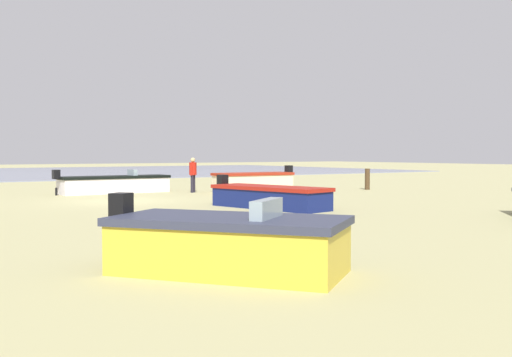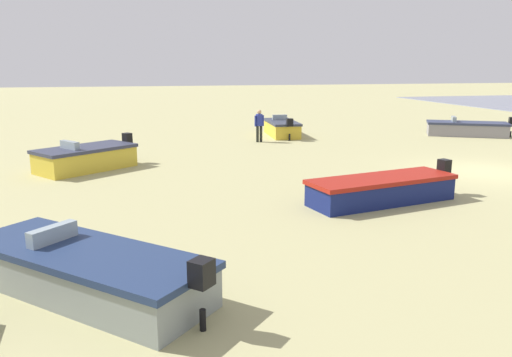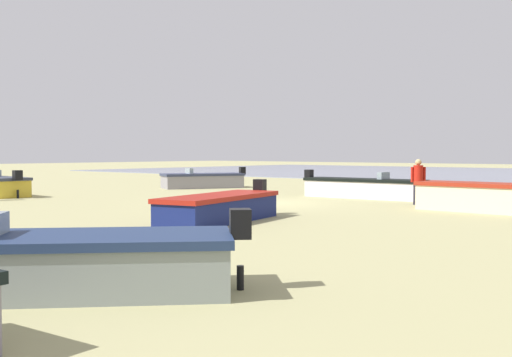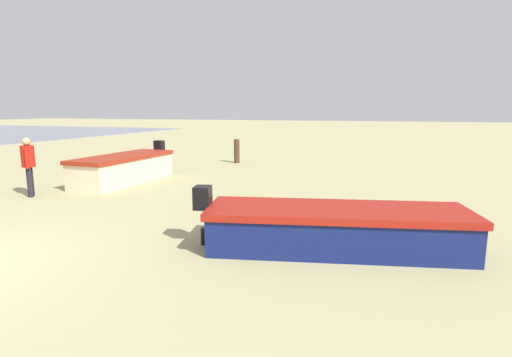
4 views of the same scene
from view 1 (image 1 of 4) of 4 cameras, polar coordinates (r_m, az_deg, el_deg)
ground_plane at (r=23.63m, az=-12.62°, el=-2.08°), size 160.00×160.00×0.00m
boat_navy_2 at (r=20.01m, az=1.27°, el=-1.74°), size 2.25×4.71×1.06m
boat_cream_4 at (r=28.47m, az=-0.24°, el=-0.33°), size 4.11×1.48×1.23m
boat_yellow_5 at (r=9.24m, az=-2.58°, el=-6.19°), size 3.49×3.83×1.18m
boat_white_6 at (r=28.32m, az=-13.19°, el=-0.53°), size 5.36×1.47×1.11m
mooring_post_near_water at (r=30.65m, az=10.45°, el=-0.06°), size 0.25×0.25×1.05m
beach_walker_foreground at (r=28.09m, az=-5.97°, el=0.62°), size 0.48×0.48×1.62m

